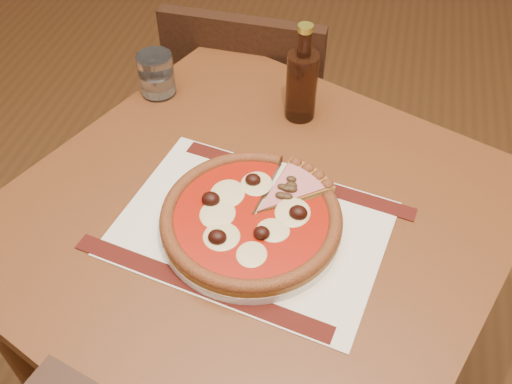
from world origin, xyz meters
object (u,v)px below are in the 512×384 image
at_px(chair_far, 253,116).
at_px(plate, 251,224).
at_px(table, 253,248).
at_px(bottle, 302,83).
at_px(pizza, 251,217).
at_px(water_glass, 156,74).

bearing_deg(chair_far, plate, 104.61).
relative_size(table, bottle, 5.12).
distance_m(pizza, water_glass, 0.42).
xyz_separation_m(chair_far, water_glass, (-0.13, -0.30, 0.32)).
distance_m(chair_far, bottle, 0.50).
bearing_deg(table, water_glass, 134.22).
relative_size(chair_far, bottle, 4.07).
height_order(plate, bottle, bottle).
distance_m(plate, pizza, 0.02).
xyz_separation_m(chair_far, bottle, (0.17, -0.31, 0.36)).
bearing_deg(table, pizza, -82.05).
bearing_deg(water_glass, chair_far, 66.63).
bearing_deg(pizza, water_glass, 131.28).
distance_m(chair_far, plate, 0.70).
relative_size(plate, water_glass, 3.36).
bearing_deg(plate, bottle, 85.67).
distance_m(table, chair_far, 0.63).
xyz_separation_m(table, pizza, (0.01, -0.04, 0.13)).
distance_m(table, bottle, 0.33).
bearing_deg(bottle, water_glass, 178.98).
xyz_separation_m(chair_far, pizza, (0.15, -0.62, 0.31)).
xyz_separation_m(plate, bottle, (0.02, 0.31, 0.07)).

